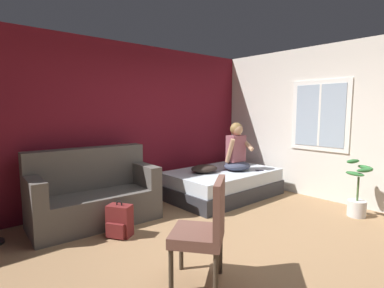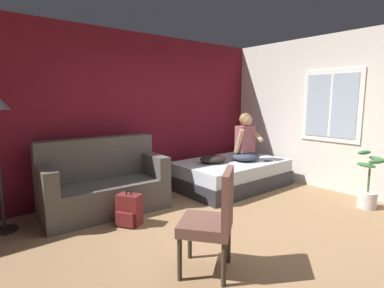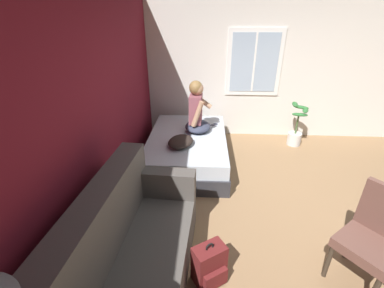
{
  "view_description": "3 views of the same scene",
  "coord_description": "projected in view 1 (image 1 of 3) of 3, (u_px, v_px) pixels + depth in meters",
  "views": [
    {
      "loc": [
        -2.51,
        -2.1,
        1.6
      ],
      "look_at": [
        0.65,
        1.53,
        1.04
      ],
      "focal_mm": 28.0,
      "sensor_mm": 36.0,
      "label": 1
    },
    {
      "loc": [
        -2.51,
        -2.1,
        1.6
      ],
      "look_at": [
        0.55,
        1.64,
        0.87
      ],
      "focal_mm": 28.0,
      "sensor_mm": 36.0,
      "label": 2
    },
    {
      "loc": [
        -2.48,
        1.31,
        2.28
      ],
      "look_at": [
        0.54,
        1.48,
        0.77
      ],
      "focal_mm": 24.0,
      "sensor_mm": 36.0,
      "label": 3
    }
  ],
  "objects": [
    {
      "name": "ground_plane",
      "position": [
        237.0,
        251.0,
        3.4
      ],
      "size": [
        40.0,
        40.0,
        0.0
      ],
      "primitive_type": "plane",
      "color": "#93704C"
    },
    {
      "name": "wall_back_accent",
      "position": [
        125.0,
        124.0,
        5.15
      ],
      "size": [
        10.31,
        0.16,
        2.7
      ],
      "primitive_type": "cube",
      "color": "maroon",
      "rests_on": "ground"
    },
    {
      "name": "wall_side_with_window",
      "position": [
        345.0,
        124.0,
        5.03
      ],
      "size": [
        0.19,
        6.33,
        2.7
      ],
      "color": "silver",
      "rests_on": "ground"
    },
    {
      "name": "bed",
      "position": [
        222.0,
        183.0,
        5.51
      ],
      "size": [
        2.04,
        1.32,
        0.48
      ],
      "color": "#2D2D33",
      "rests_on": "ground"
    },
    {
      "name": "couch",
      "position": [
        93.0,
        195.0,
        4.24
      ],
      "size": [
        1.75,
        0.93,
        1.04
      ],
      "color": "#514C47",
      "rests_on": "ground"
    },
    {
      "name": "side_chair",
      "position": [
        205.0,
        228.0,
        2.7
      ],
      "size": [
        0.65,
        0.65,
        0.98
      ],
      "color": "#382D23",
      "rests_on": "ground"
    },
    {
      "name": "person_seated",
      "position": [
        237.0,
        151.0,
        5.47
      ],
      "size": [
        0.55,
        0.48,
        0.88
      ],
      "color": "#383D51",
      "rests_on": "bed"
    },
    {
      "name": "backpack",
      "position": [
        119.0,
        221.0,
        3.76
      ],
      "size": [
        0.34,
        0.35,
        0.46
      ],
      "color": "maroon",
      "rests_on": "ground"
    },
    {
      "name": "throw_pillow",
      "position": [
        204.0,
        169.0,
        5.29
      ],
      "size": [
        0.57,
        0.5,
        0.14
      ],
      "primitive_type": "ellipsoid",
      "rotation": [
        0.0,
        0.0,
        -0.33
      ],
      "color": "#2D231E",
      "rests_on": "bed"
    },
    {
      "name": "cell_phone",
      "position": [
        260.0,
        170.0,
        5.47
      ],
      "size": [
        0.15,
        0.15,
        0.01
      ],
      "primitive_type": "cube",
      "rotation": [
        0.0,
        0.0,
        3.98
      ],
      "color": "black",
      "rests_on": "bed"
    },
    {
      "name": "potted_plant",
      "position": [
        357.0,
        197.0,
        4.45
      ],
      "size": [
        0.39,
        0.37,
        0.85
      ],
      "color": "silver",
      "rests_on": "ground"
    }
  ]
}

